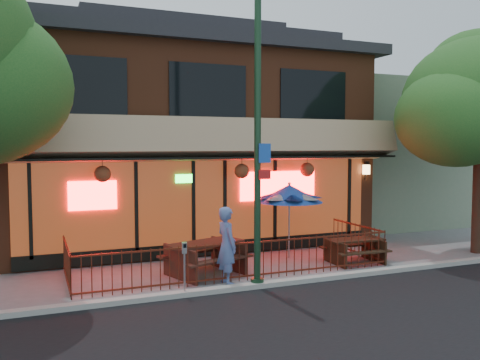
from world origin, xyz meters
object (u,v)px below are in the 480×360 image
object	(u,v)px
patio_umbrella	(289,193)
street_light	(258,155)
picnic_table_left	(205,253)
picnic_table_right	(355,247)
pedestrian	(227,245)
parking_meter_near	(184,260)

from	to	relation	value
patio_umbrella	street_light	bearing A→B (deg)	-130.95
street_light	picnic_table_left	world-z (taller)	street_light
picnic_table_left	patio_umbrella	distance (m)	3.40
street_light	picnic_table_right	distance (m)	4.64
picnic_table_right	pedestrian	distance (m)	4.27
picnic_table_right	pedestrian	world-z (taller)	pedestrian
picnic_table_right	pedestrian	bearing A→B (deg)	-170.91
pedestrian	picnic_table_left	bearing A→B (deg)	4.78
street_light	patio_umbrella	size ratio (longest dim) A/B	3.07
street_light	picnic_table_left	size ratio (longest dim) A/B	2.92
picnic_table_right	parking_meter_near	size ratio (longest dim) A/B	1.39
pedestrian	parking_meter_near	bearing A→B (deg)	108.50
pedestrian	picnic_table_right	bearing A→B (deg)	-87.63
picnic_table_right	patio_umbrella	world-z (taller)	patio_umbrella
picnic_table_right	patio_umbrella	distance (m)	2.45
patio_umbrella	parking_meter_near	distance (m)	4.87
street_light	picnic_table_right	world-z (taller)	street_light
picnic_table_left	parking_meter_near	xyz separation A→B (m)	(-1.02, -1.62, 0.26)
picnic_table_right	patio_umbrella	xyz separation A→B (m)	(-1.44, 1.31, 1.48)
picnic_table_left	picnic_table_right	bearing A→B (deg)	-4.75
picnic_table_left	street_light	bearing A→B (deg)	-62.46
street_light	pedestrian	world-z (taller)	street_light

